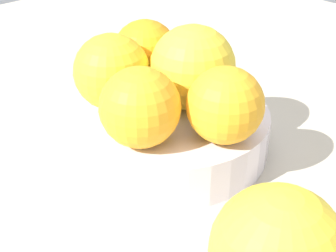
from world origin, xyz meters
The scene contains 8 objects.
ground_plane centered at (0.00, 0.00, -1.00)cm, with size 110.00×110.00×2.00cm, color #BCB29E.
fruit_bowl centered at (0.00, 0.00, 1.92)cm, with size 18.97×18.97×4.06cm.
orange_in_bowl_0 centered at (2.35, -0.78, 7.99)cm, with size 7.86×7.86×7.86cm, color yellow.
orange_in_bowl_1 centered at (-3.03, 4.26, 7.59)cm, with size 7.06×7.06×7.06cm, color yellow.
orange_in_bowl_2 centered at (0.28, -6.77, 7.29)cm, with size 6.46×6.46×6.46cm, color #F9A823.
orange_in_bowl_3 centered at (2.66, 6.15, 7.36)cm, with size 6.59×6.59×6.59cm, color orange.
orange_in_bowl_4 centered at (-5.40, -2.44, 7.40)cm, with size 6.67×6.67×6.67cm, color #F9A823.
orange_loose_0 centered at (-7.63, -17.81, 4.25)cm, with size 8.50×8.50×8.50cm, color yellow.
Camera 1 is at (-27.63, -29.27, 26.12)cm, focal length 52.76 mm.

